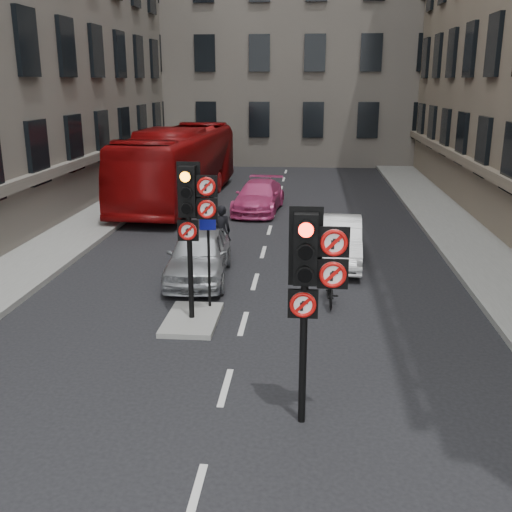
% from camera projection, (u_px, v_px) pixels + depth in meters
% --- Properties ---
extents(ground, '(120.00, 120.00, 0.00)m').
position_uv_depth(ground, '(207.00, 452.00, 9.02)').
color(ground, black).
rests_on(ground, ground).
extents(pavement_left, '(3.00, 50.00, 0.16)m').
position_uv_depth(pavement_left, '(62.00, 237.00, 21.07)').
color(pavement_left, gray).
rests_on(pavement_left, ground).
extents(pavement_right, '(3.00, 50.00, 0.16)m').
position_uv_depth(pavement_right, '(482.00, 247.00, 19.85)').
color(pavement_right, gray).
rests_on(pavement_right, ground).
extents(centre_island, '(1.20, 2.00, 0.12)m').
position_uv_depth(centre_island, '(192.00, 319.00, 13.88)').
color(centre_island, gray).
rests_on(centre_island, ground).
extents(building_far, '(30.00, 14.00, 20.00)m').
position_uv_depth(building_far, '(293.00, 13.00, 42.51)').
color(building_far, slate).
rests_on(building_far, ground).
extents(signal_near, '(0.91, 0.40, 3.58)m').
position_uv_depth(signal_near, '(311.00, 272.00, 9.11)').
color(signal_near, black).
rests_on(signal_near, ground).
extents(signal_far, '(0.91, 0.40, 3.58)m').
position_uv_depth(signal_far, '(192.00, 208.00, 13.12)').
color(signal_far, black).
rests_on(signal_far, centre_island).
extents(car_silver, '(1.90, 4.18, 1.39)m').
position_uv_depth(car_silver, '(199.00, 255.00, 16.77)').
color(car_silver, '#A7ABAF').
rests_on(car_silver, ground).
extents(car_white, '(1.65, 4.23, 1.37)m').
position_uv_depth(car_white, '(337.00, 241.00, 18.25)').
color(car_white, silver).
rests_on(car_white, ground).
extents(car_pink, '(2.16, 4.56, 1.28)m').
position_uv_depth(car_pink, '(259.00, 197.00, 25.41)').
color(car_pink, '#C33975').
rests_on(car_pink, ground).
extents(bus_red, '(3.48, 12.22, 3.37)m').
position_uv_depth(bus_red, '(179.00, 165.00, 27.33)').
color(bus_red, maroon).
rests_on(bus_red, ground).
extents(motorcycle, '(0.50, 1.60, 0.95)m').
position_uv_depth(motorcycle, '(330.00, 285.00, 14.94)').
color(motorcycle, black).
rests_on(motorcycle, ground).
extents(motorcyclist, '(0.71, 0.58, 1.69)m').
position_uv_depth(motorcyclist, '(221.00, 232.00, 18.69)').
color(motorcyclist, black).
rests_on(motorcyclist, ground).
extents(info_sign, '(0.38, 0.13, 2.22)m').
position_uv_depth(info_sign, '(209.00, 249.00, 14.13)').
color(info_sign, black).
rests_on(info_sign, centre_island).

